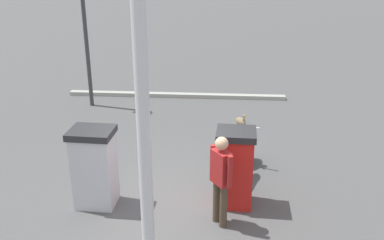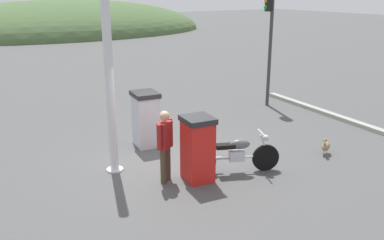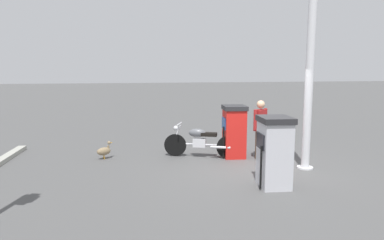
{
  "view_description": "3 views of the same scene",
  "coord_description": "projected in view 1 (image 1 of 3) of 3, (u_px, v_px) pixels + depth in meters",
  "views": [
    {
      "loc": [
        -6.78,
        -0.46,
        4.32
      ],
      "look_at": [
        1.62,
        -0.5,
        1.06
      ],
      "focal_mm": 39.22,
      "sensor_mm": 36.0,
      "label": 1
    },
    {
      "loc": [
        -4.7,
        -8.45,
        4.12
      ],
      "look_at": [
        0.74,
        0.1,
        0.92
      ],
      "focal_mm": 39.0,
      "sensor_mm": 36.0,
      "label": 2
    },
    {
      "loc": [
        3.18,
        7.73,
        2.45
      ],
      "look_at": [
        1.47,
        -0.17,
        1.27
      ],
      "focal_mm": 31.84,
      "sensor_mm": 36.0,
      "label": 3
    }
  ],
  "objects": [
    {
      "name": "road_edge_kerb",
      "position": [
        176.0,
        95.0,
        13.89
      ],
      "size": [
        0.8,
        7.14,
        0.12
      ],
      "color": "#9E9E93",
      "rests_on": "ground"
    },
    {
      "name": "fuel_pump_far",
      "position": [
        95.0,
        167.0,
        7.62
      ],
      "size": [
        0.76,
        0.84,
        1.5
      ],
      "color": "silver",
      "rests_on": "ground"
    },
    {
      "name": "attendant_person",
      "position": [
        221.0,
        176.0,
        6.96
      ],
      "size": [
        0.53,
        0.38,
        1.64
      ],
      "color": "#473828",
      "rests_on": "ground"
    },
    {
      "name": "roadside_traffic_light",
      "position": [
        83.0,
        15.0,
        12.06
      ],
      "size": [
        0.4,
        0.3,
        4.09
      ],
      "color": "#38383A",
      "rests_on": "ground"
    },
    {
      "name": "canopy_support_pole",
      "position": [
        143.0,
        126.0,
        5.83
      ],
      "size": [
        0.4,
        0.4,
        4.42
      ],
      "color": "silver",
      "rests_on": "ground"
    },
    {
      "name": "fuel_pump_near",
      "position": [
        235.0,
        167.0,
        7.63
      ],
      "size": [
        0.74,
        0.77,
        1.48
      ],
      "color": "red",
      "rests_on": "ground"
    },
    {
      "name": "wandering_duck",
      "position": [
        241.0,
        121.0,
        11.19
      ],
      "size": [
        0.47,
        0.36,
        0.49
      ],
      "color": "#847051",
      "rests_on": "ground"
    },
    {
      "name": "motorcycle_near_pump",
      "position": [
        238.0,
        158.0,
        8.62
      ],
      "size": [
        2.01,
        0.99,
        0.96
      ],
      "color": "black",
      "rests_on": "ground"
    },
    {
      "name": "ground_plane",
      "position": [
        166.0,
        203.0,
        7.89
      ],
      "size": [
        120.0,
        120.0,
        0.0
      ],
      "primitive_type": "plane",
      "color": "#4C4C4C"
    }
  ]
}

